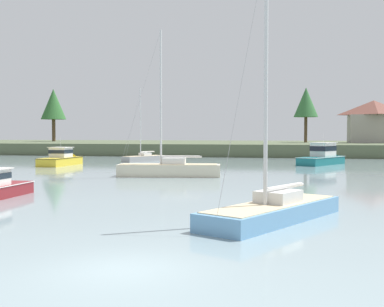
# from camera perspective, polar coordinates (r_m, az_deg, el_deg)

# --- Properties ---
(ground_plane) EXTENTS (400.00, 400.00, 0.00)m
(ground_plane) POSITION_cam_1_polar(r_m,az_deg,el_deg) (14.84, -7.87, -13.04)
(ground_plane) COLOR gray
(far_shore_bank) EXTENTS (179.67, 48.79, 2.14)m
(far_shore_bank) POSITION_cam_1_polar(r_m,az_deg,el_deg) (105.50, 9.38, 0.72)
(far_shore_bank) COLOR #4C563D
(far_shore_bank) RESTS_ON ground
(sailboat_grey) EXTENTS (4.86, 6.86, 10.90)m
(sailboat_grey) POSITION_cam_1_polar(r_m,az_deg,el_deg) (70.50, -5.62, -0.72)
(sailboat_grey) COLOR gray
(sailboat_grey) RESTS_ON ground
(sailboat_cream) EXTENTS (9.60, 3.72, 14.16)m
(sailboat_cream) POSITION_cam_1_polar(r_m,az_deg,el_deg) (45.38, -2.64, -2.27)
(sailboat_cream) COLOR beige
(sailboat_cream) RESTS_ON ground
(sailboat_skyblue) EXTENTS (6.18, 8.97, 12.61)m
(sailboat_skyblue) POSITION_cam_1_polar(r_m,az_deg,el_deg) (22.64, 9.38, -7.04)
(sailboat_skyblue) COLOR #669ECC
(sailboat_skyblue) RESTS_ON ground
(cruiser_teal) EXTENTS (6.84, 9.59, 4.95)m
(cruiser_teal) POSITION_cam_1_polar(r_m,az_deg,el_deg) (65.53, 15.06, -0.62)
(cruiser_teal) COLOR #196B70
(cruiser_teal) RESTS_ON ground
(cruiser_yellow) EXTENTS (2.78, 8.37, 4.52)m
(cruiser_yellow) POSITION_cam_1_polar(r_m,az_deg,el_deg) (64.07, -14.61, -0.86)
(cruiser_yellow) COLOR gold
(cruiser_yellow) RESTS_ON ground
(shore_tree_inland_a) EXTENTS (5.76, 5.76, 12.19)m
(shore_tree_inland_a) POSITION_cam_1_polar(r_m,az_deg,el_deg) (119.67, -15.70, 5.46)
(shore_tree_inland_a) COLOR brown
(shore_tree_inland_a) RESTS_ON far_shore_bank
(shore_tree_far_left) EXTENTS (4.92, 4.92, 11.22)m
(shore_tree_far_left) POSITION_cam_1_polar(r_m,az_deg,el_deg) (103.85, 13.02, 5.74)
(shore_tree_far_left) COLOR brown
(shore_tree_far_left) RESTS_ON far_shore_bank
(cottage_near_water) EXTENTS (9.89, 8.08, 8.26)m
(cottage_near_water) POSITION_cam_1_polar(r_m,az_deg,el_deg) (102.39, 20.22, 3.55)
(cottage_near_water) COLOR #9E998E
(cottage_near_water) RESTS_ON far_shore_bank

